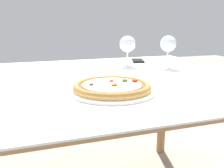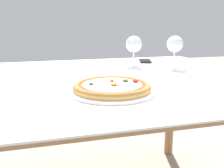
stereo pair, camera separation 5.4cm
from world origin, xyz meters
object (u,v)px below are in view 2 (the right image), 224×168
Objects in this scene: wine_glass_far_right at (134,45)px; cell_phone at (145,61)px; dining_table at (101,92)px; pizza_plate at (112,88)px; wine_glass_far_left at (175,45)px.

wine_glass_far_right is 1.07× the size of cell_phone.
dining_table is 4.72× the size of pizza_plate.
cell_phone is (0.38, 0.63, -0.01)m from pizza_plate.
wine_glass_far_left is 0.28m from cell_phone.
wine_glass_far_right is at bearing 147.53° from wine_glass_far_left.
wine_glass_far_left reaches higher than cell_phone.
cell_phone is (-0.06, 0.25, -0.12)m from wine_glass_far_left.
pizza_plate is 0.57m from wine_glass_far_right.
wine_glass_far_left is 1.02× the size of wine_glass_far_right.
wine_glass_far_left is (0.45, 0.38, 0.11)m from pizza_plate.
dining_table is 8.28× the size of wine_glass_far_left.
wine_glass_far_right is (0.26, 0.50, 0.10)m from pizza_plate.
pizza_plate is 1.80× the size of wine_glass_far_right.
pizza_plate is 0.60m from wine_glass_far_left.
wine_glass_far_right is 0.21m from cell_phone.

